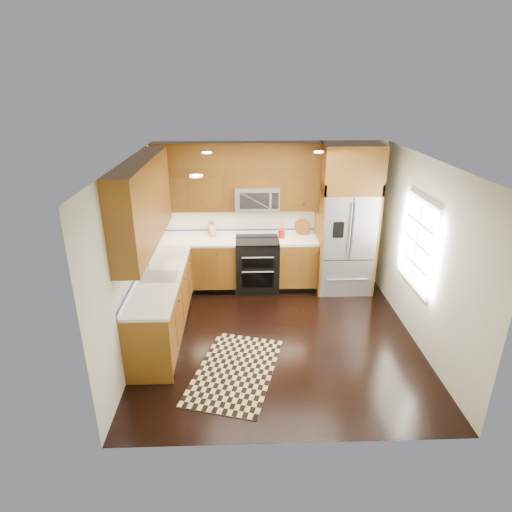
{
  "coord_description": "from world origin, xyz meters",
  "views": [
    {
      "loc": [
        -0.51,
        -5.4,
        3.55
      ],
      "look_at": [
        -0.31,
        0.6,
        1.07
      ],
      "focal_mm": 30.0,
      "sensor_mm": 36.0,
      "label": 1
    }
  ],
  "objects_px": {
    "range": "(257,264)",
    "utensil_crock": "(282,232)",
    "refrigerator": "(347,220)",
    "knife_block": "(212,230)",
    "rug": "(235,371)"
  },
  "relations": [
    {
      "from": "refrigerator",
      "to": "rug",
      "type": "xyz_separation_m",
      "value": [
        -1.92,
        -2.4,
        -1.3
      ]
    },
    {
      "from": "refrigerator",
      "to": "utensil_crock",
      "type": "bearing_deg",
      "value": 173.28
    },
    {
      "from": "refrigerator",
      "to": "utensil_crock",
      "type": "height_order",
      "value": "refrigerator"
    },
    {
      "from": "knife_block",
      "to": "refrigerator",
      "type": "bearing_deg",
      "value": -6.69
    },
    {
      "from": "range",
      "to": "utensil_crock",
      "type": "xyz_separation_m",
      "value": [
        0.44,
        0.09,
        0.58
      ]
    },
    {
      "from": "refrigerator",
      "to": "rug",
      "type": "bearing_deg",
      "value": -128.76
    },
    {
      "from": "knife_block",
      "to": "utensil_crock",
      "type": "relative_size",
      "value": 0.83
    },
    {
      "from": "refrigerator",
      "to": "utensil_crock",
      "type": "xyz_separation_m",
      "value": [
        -1.11,
        0.13,
        -0.25
      ]
    },
    {
      "from": "range",
      "to": "knife_block",
      "type": "distance_m",
      "value": 1.02
    },
    {
      "from": "range",
      "to": "refrigerator",
      "type": "bearing_deg",
      "value": -1.4
    },
    {
      "from": "range",
      "to": "utensil_crock",
      "type": "height_order",
      "value": "utensil_crock"
    },
    {
      "from": "refrigerator",
      "to": "utensil_crock",
      "type": "distance_m",
      "value": 1.15
    },
    {
      "from": "range",
      "to": "utensil_crock",
      "type": "distance_m",
      "value": 0.74
    },
    {
      "from": "refrigerator",
      "to": "knife_block",
      "type": "xyz_separation_m",
      "value": [
        -2.35,
        0.28,
        -0.25
      ]
    },
    {
      "from": "knife_block",
      "to": "utensil_crock",
      "type": "xyz_separation_m",
      "value": [
        1.24,
        -0.15,
        0.0
      ]
    }
  ]
}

